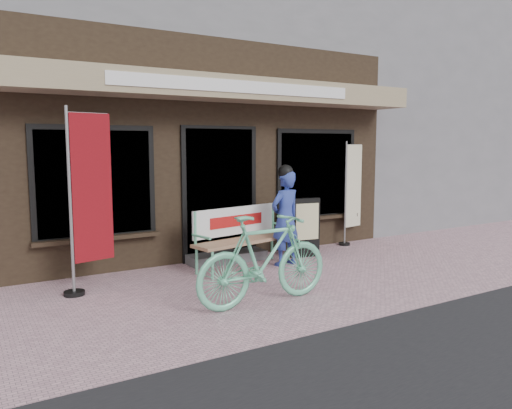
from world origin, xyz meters
TOP-DOWN VIEW (x-y plane):
  - ground at (0.00, 0.00)m, footprint 70.00×70.00m
  - storefront at (0.00, 4.96)m, footprint 7.00×6.77m
  - neighbor_right_near at (8.50, 5.50)m, footprint 10.00×7.00m
  - bench at (0.01, 1.30)m, footprint 1.77×0.76m
  - person at (0.68, 1.06)m, footprint 0.60×0.44m
  - bicycle at (-0.62, -0.41)m, footprint 1.82×0.55m
  - nobori_red at (-2.28, 1.17)m, footprint 0.70×0.31m
  - nobori_cream at (2.73, 1.81)m, footprint 0.58×0.25m
  - menu_stand at (1.30, 1.36)m, footprint 0.51×0.18m

SIDE VIEW (x-z plane):
  - ground at x=0.00m, z-range 0.00..0.00m
  - menu_stand at x=1.30m, z-range 0.01..1.01m
  - bicycle at x=-0.62m, z-range 0.00..1.09m
  - bench at x=0.01m, z-range 0.08..1.01m
  - person at x=0.68m, z-range -0.01..1.58m
  - nobori_cream at x=2.73m, z-range 0.03..1.99m
  - nobori_red at x=-2.28m, z-range 0.04..2.41m
  - neighbor_right_near at x=8.50m, z-range 0.00..5.60m
  - storefront at x=0.00m, z-range -0.01..5.99m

